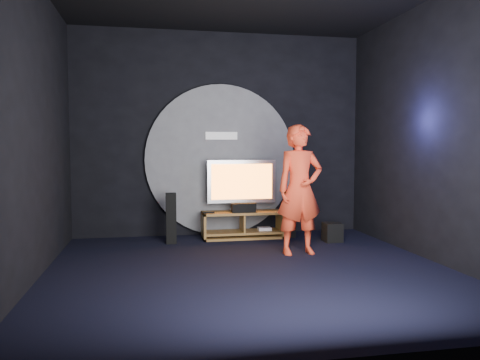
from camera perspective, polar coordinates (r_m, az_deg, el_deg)
The scene contains 14 objects.
floor at distance 5.90m, azimuth 1.27°, elevation -10.94°, with size 5.00×5.00×0.00m, color black.
back_wall at distance 8.17m, azimuth -2.40°, elevation 5.60°, with size 5.00×0.04×3.50m, color black.
front_wall at distance 3.31m, azimuth 10.50°, elevation 7.89°, with size 5.00×0.04×3.50m, color black.
left_wall at distance 5.73m, azimuth -24.09°, elevation 5.94°, with size 0.04×5.00×3.50m, color black.
right_wall at distance 6.69m, azimuth 22.83°, elevation 5.64°, with size 0.04×5.00×3.50m, color black.
wall_disc_panel at distance 8.11m, azimuth -2.33°, elevation 2.44°, with size 2.60×0.11×2.60m.
media_console at distance 7.89m, azimuth 0.35°, elevation -5.68°, with size 1.35×0.45×0.45m.
tv at distance 7.86m, azimuth 0.20°, elevation -0.39°, with size 1.16×0.22×0.86m.
center_speaker at distance 7.73m, azimuth 0.45°, elevation -3.41°, with size 0.40×0.15×0.15m, color black.
remote at distance 7.64m, azimuth -3.82°, elevation -3.99°, with size 0.18×0.05×0.02m, color black.
tower_speaker_left at distance 7.50m, azimuth -8.40°, elevation -4.64°, with size 0.16×0.18×0.80m, color black.
tower_speaker_right at distance 7.98m, azimuth 6.10°, elevation -4.10°, with size 0.16×0.18×0.80m, color black.
subwoofer at distance 7.74m, azimuth 11.19°, elevation -6.27°, with size 0.28×0.28×0.30m, color black.
player at distance 6.69m, azimuth 7.31°, elevation -1.17°, with size 0.67×0.44×1.85m, color red.
Camera 1 is at (-1.19, -5.58, 1.52)m, focal length 35.00 mm.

